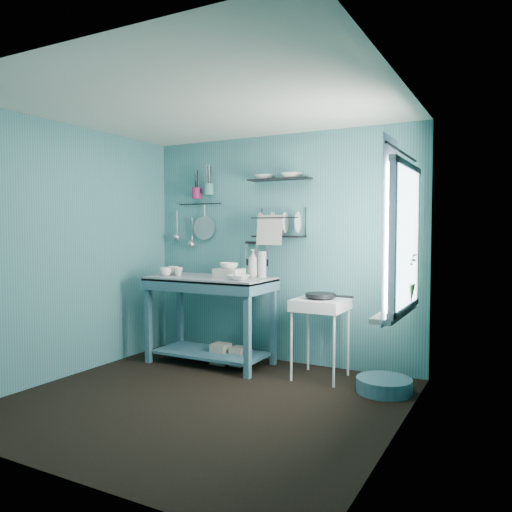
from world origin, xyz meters
The scene contains 36 objects.
floor centered at (0.00, 0.00, 0.00)m, with size 3.20×3.20×0.00m, color black.
ceiling centered at (0.00, 0.00, 2.50)m, with size 3.20×3.20×0.00m, color silver.
wall_back centered at (0.00, 1.50, 1.25)m, with size 3.20×3.20×0.00m, color teal.
wall_front centered at (0.00, -1.50, 1.25)m, with size 3.20×3.20×0.00m, color teal.
wall_left centered at (-1.60, 0.00, 1.25)m, with size 3.00×3.00×0.00m, color teal.
wall_right centered at (1.60, 0.00, 1.25)m, with size 3.00×3.00×0.00m, color teal.
work_counter centered at (-0.60, 1.02, 0.48)m, with size 1.34×0.67×0.95m, color #366372.
mug_left centered at (-1.08, 0.86, 1.00)m, with size 0.12×0.12×0.10m, color white.
mug_mid centered at (-0.98, 0.96, 1.00)m, with size 0.10×0.10×0.09m, color white.
mug_right centered at (-1.10, 1.02, 1.00)m, with size 0.12×0.12×0.10m, color white.
wash_tub centered at (-0.35, 1.00, 1.00)m, with size 0.28×0.22×0.10m, color beige.
tub_bowl centered at (-0.35, 1.00, 1.08)m, with size 0.20×0.20×0.06m, color white.
soap_bottle centered at (-0.18, 1.22, 1.10)m, with size 0.12×0.12×0.30m, color beige.
water_bottle centered at (-0.08, 1.24, 1.09)m, with size 0.09×0.09×0.28m, color #B2BDC7.
counter_bowl centered at (-0.15, 0.87, 0.98)m, with size 0.22×0.22×0.05m, color white.
hotplate_stand centered at (0.64, 1.08, 0.39)m, with size 0.49×0.49×0.78m, color white.
frying_pan centered at (0.64, 1.08, 0.82)m, with size 0.30×0.30×0.04m, color black.
knife_strip centered at (-0.26, 1.47, 1.31)m, with size 0.32×0.02×0.03m, color black.
dish_rack centered at (0.05, 1.37, 1.54)m, with size 0.55×0.24×0.32m, color black.
upper_shelf centered at (0.04, 1.40, 2.00)m, with size 0.70×0.18×0.01m, color black.
shelf_bowl_left centered at (-0.14, 1.40, 2.04)m, with size 0.20×0.20×0.05m, color white.
shelf_bowl_right centered at (0.19, 1.40, 2.03)m, with size 0.22×0.22×0.05m, color white.
utensil_cup_magenta centered at (-1.06, 1.42, 1.89)m, with size 0.11×0.11×0.13m, color #A11D57.
utensil_cup_teal centered at (-0.88, 1.42, 1.93)m, with size 0.11×0.11×0.13m, color teal.
colander centered at (-0.97, 1.45, 1.48)m, with size 0.28×0.28×0.03m, color #A9AAB1.
ladle_outer centered at (-1.38, 1.46, 1.54)m, with size 0.01×0.01×0.30m, color #A9AAB1.
ladle_inner centered at (-1.15, 1.46, 1.46)m, with size 0.01×0.01×0.30m, color #A9AAB1.
hook_rail centered at (-1.04, 1.47, 1.77)m, with size 0.01×0.01×0.60m, color black.
window_glass centered at (1.59, 0.45, 1.40)m, with size 1.10×1.10×0.00m, color white.
windowsill centered at (1.50, 0.45, 0.81)m, with size 0.16×0.95×0.04m, color white.
curtain centered at (1.52, 0.15, 1.45)m, with size 1.35×1.35×0.00m, color white.
curtain_rod centered at (1.54, 0.45, 2.05)m, with size 0.02×0.02×1.05m, color black.
potted_plant centered at (1.49, 0.66, 1.06)m, with size 0.26×0.26×0.46m, color #386729.
storage_tin_large centered at (-0.50, 1.07, 0.11)m, with size 0.18×0.18×0.22m, color tan.
storage_tin_small centered at (-0.30, 1.10, 0.10)m, with size 0.15×0.15×0.20m, color tan.
floor_basin centered at (1.31, 0.94, 0.07)m, with size 0.49×0.49×0.13m, color #417080.
Camera 1 is at (2.37, -3.49, 1.46)m, focal length 35.00 mm.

